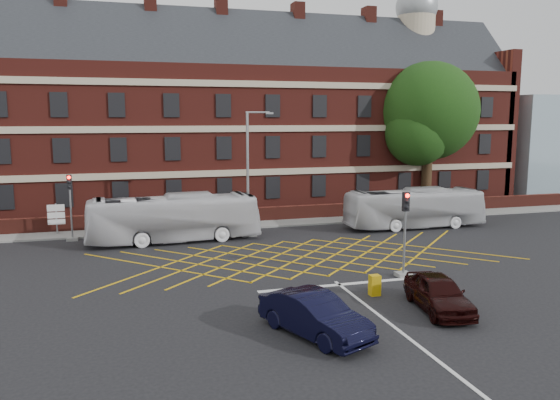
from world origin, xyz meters
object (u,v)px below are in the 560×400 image
object	(u,v)px
utility_cabinet	(375,285)
direction_signs	(56,216)
car_navy	(315,315)
street_lamp	(249,194)
bus_right	(414,208)
traffic_light_far	(71,214)
bus_left	(174,218)
deciduous_tree	(428,118)
traffic_light_near	(404,242)
car_maroon	(439,293)

from	to	relation	value
utility_cabinet	direction_signs	bearing A→B (deg)	131.21
car_navy	street_lamp	size ratio (longest dim) A/B	0.57
bus_right	car_navy	xyz separation A→B (m)	(-13.52, -16.65, -0.64)
bus_right	traffic_light_far	xyz separation A→B (m)	(-23.40, 2.37, 0.34)
bus_left	bus_right	world-z (taller)	bus_left
deciduous_tree	traffic_light_far	world-z (taller)	deciduous_tree
deciduous_tree	utility_cabinet	bearing A→B (deg)	-125.55
utility_cabinet	traffic_light_far	bearing A→B (deg)	132.14
traffic_light_near	direction_signs	world-z (taller)	traffic_light_near
direction_signs	utility_cabinet	distance (m)	22.94
bus_right	traffic_light_far	distance (m)	23.52
car_navy	street_lamp	xyz separation A→B (m)	(1.48, 17.34, 2.01)
bus_left	traffic_light_near	bearing A→B (deg)	-139.60
bus_left	direction_signs	world-z (taller)	bus_left
bus_left	utility_cabinet	distance (m)	15.44
car_maroon	deciduous_tree	bearing A→B (deg)	69.34
car_navy	direction_signs	size ratio (longest dim) A/B	2.15
bus_left	car_navy	xyz separation A→B (m)	(3.55, -16.92, -0.74)
traffic_light_near	direction_signs	xyz separation A→B (m)	(-17.78, 14.98, -0.39)
utility_cabinet	traffic_light_near	bearing A→B (deg)	40.29
bus_left	traffic_light_near	distance (m)	15.17
car_maroon	traffic_light_near	size ratio (longest dim) A/B	1.02
direction_signs	utility_cabinet	xyz separation A→B (m)	(15.10, -17.25, -0.91)
deciduous_tree	street_lamp	xyz separation A→B (m)	(-17.62, -7.18, -5.05)
car_maroon	utility_cabinet	size ratio (longest dim) A/B	4.72
bus_left	traffic_light_far	world-z (taller)	traffic_light_far
bus_right	traffic_light_near	size ratio (longest dim) A/B	2.39
car_maroon	street_lamp	xyz separation A→B (m)	(-4.31, 16.27, 2.05)
direction_signs	deciduous_tree	bearing A→B (deg)	7.05
deciduous_tree	utility_cabinet	xyz separation A→B (m)	(-14.99, -20.97, -7.38)
traffic_light_near	direction_signs	bearing A→B (deg)	139.88
traffic_light_near	traffic_light_far	distance (m)	21.26
traffic_light_far	car_navy	bearing A→B (deg)	-62.56
street_lamp	direction_signs	world-z (taller)	street_lamp
car_maroon	bus_left	bearing A→B (deg)	129.43
car_maroon	utility_cabinet	bearing A→B (deg)	132.98
bus_left	car_maroon	world-z (taller)	bus_left
car_navy	traffic_light_near	bearing A→B (deg)	17.51
car_maroon	direction_signs	bearing A→B (deg)	139.30
deciduous_tree	street_lamp	bearing A→B (deg)	-157.82
bus_right	utility_cabinet	xyz separation A→B (m)	(-9.41, -13.09, -0.96)
bus_left	bus_right	xyz separation A→B (m)	(17.07, -0.27, -0.10)
car_navy	car_maroon	size ratio (longest dim) A/B	1.08
bus_left	traffic_light_far	distance (m)	6.67
car_navy	traffic_light_near	xyz separation A→B (m)	(6.79, 5.83, 0.98)
car_maroon	direction_signs	distance (m)	25.91
street_lamp	direction_signs	distance (m)	13.02
street_lamp	bus_left	bearing A→B (deg)	-175.23
car_navy	street_lamp	bearing A→B (deg)	62.01
bus_right	car_maroon	distance (m)	17.40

